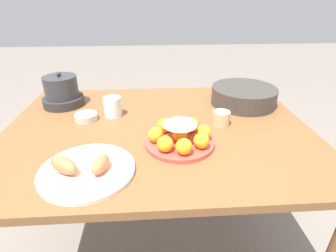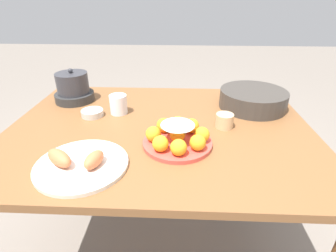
{
  "view_description": "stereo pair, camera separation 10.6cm",
  "coord_description": "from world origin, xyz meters",
  "px_view_note": "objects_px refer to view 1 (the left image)",
  "views": [
    {
      "loc": [
        -0.02,
        -1.02,
        1.29
      ],
      "look_at": [
        0.04,
        -0.08,
        0.8
      ],
      "focal_mm": 28.0,
      "sensor_mm": 36.0,
      "label": 1
    },
    {
      "loc": [
        0.08,
        -1.02,
        1.29
      ],
      "look_at": [
        0.04,
        -0.08,
        0.8
      ],
      "focal_mm": 28.0,
      "sensor_mm": 36.0,
      "label": 2
    }
  ],
  "objects_px": {
    "cake_plate": "(180,136)",
    "cup_far": "(113,107)",
    "sauce_bowl": "(86,117)",
    "serving_bowl": "(244,95)",
    "cup_near": "(221,118)",
    "dining_table": "(158,145)",
    "warming_pot": "(62,92)",
    "seafood_platter": "(85,169)"
  },
  "relations": [
    {
      "from": "cake_plate",
      "to": "cup_far",
      "type": "relative_size",
      "value": 2.93
    },
    {
      "from": "sauce_bowl",
      "to": "serving_bowl",
      "type": "bearing_deg",
      "value": 10.06
    },
    {
      "from": "cup_near",
      "to": "dining_table",
      "type": "bearing_deg",
      "value": -179.47
    },
    {
      "from": "warming_pot",
      "to": "cake_plate",
      "type": "bearing_deg",
      "value": -37.37
    },
    {
      "from": "dining_table",
      "to": "warming_pot",
      "type": "bearing_deg",
      "value": 150.28
    },
    {
      "from": "dining_table",
      "to": "seafood_platter",
      "type": "bearing_deg",
      "value": -128.14
    },
    {
      "from": "cake_plate",
      "to": "sauce_bowl",
      "type": "xyz_separation_m",
      "value": [
        -0.41,
        0.24,
        -0.02
      ]
    },
    {
      "from": "sauce_bowl",
      "to": "cake_plate",
      "type": "bearing_deg",
      "value": -30.57
    },
    {
      "from": "dining_table",
      "to": "cup_far",
      "type": "distance_m",
      "value": 0.28
    },
    {
      "from": "sauce_bowl",
      "to": "cup_near",
      "type": "bearing_deg",
      "value": -7.89
    },
    {
      "from": "sauce_bowl",
      "to": "cup_near",
      "type": "distance_m",
      "value": 0.61
    },
    {
      "from": "cake_plate",
      "to": "cup_far",
      "type": "bearing_deg",
      "value": 135.96
    },
    {
      "from": "cup_near",
      "to": "serving_bowl",
      "type": "bearing_deg",
      "value": 52.17
    },
    {
      "from": "serving_bowl",
      "to": "sauce_bowl",
      "type": "relative_size",
      "value": 3.22
    },
    {
      "from": "dining_table",
      "to": "seafood_platter",
      "type": "relative_size",
      "value": 4.23
    },
    {
      "from": "serving_bowl",
      "to": "dining_table",
      "type": "bearing_deg",
      "value": -153.58
    },
    {
      "from": "seafood_platter",
      "to": "warming_pot",
      "type": "xyz_separation_m",
      "value": [
        -0.23,
        0.58,
        0.05
      ]
    },
    {
      "from": "dining_table",
      "to": "cake_plate",
      "type": "relative_size",
      "value": 4.94
    },
    {
      "from": "cake_plate",
      "to": "cup_far",
      "type": "xyz_separation_m",
      "value": [
        -0.29,
        0.28,
        0.01
      ]
    },
    {
      "from": "serving_bowl",
      "to": "sauce_bowl",
      "type": "xyz_separation_m",
      "value": [
        -0.78,
        -0.14,
        -0.03
      ]
    },
    {
      "from": "seafood_platter",
      "to": "cup_near",
      "type": "relative_size",
      "value": 4.13
    },
    {
      "from": "dining_table",
      "to": "cup_far",
      "type": "height_order",
      "value": "cup_far"
    },
    {
      "from": "dining_table",
      "to": "cup_near",
      "type": "height_order",
      "value": "cup_near"
    },
    {
      "from": "seafood_platter",
      "to": "dining_table",
      "type": "bearing_deg",
      "value": 51.86
    },
    {
      "from": "seafood_platter",
      "to": "cup_far",
      "type": "relative_size",
      "value": 3.41
    },
    {
      "from": "dining_table",
      "to": "warming_pot",
      "type": "xyz_separation_m",
      "value": [
        -0.48,
        0.27,
        0.16
      ]
    },
    {
      "from": "cup_far",
      "to": "cup_near",
      "type": "bearing_deg",
      "value": -14.05
    },
    {
      "from": "serving_bowl",
      "to": "cup_far",
      "type": "distance_m",
      "value": 0.66
    },
    {
      "from": "serving_bowl",
      "to": "seafood_platter",
      "type": "xyz_separation_m",
      "value": [
        -0.7,
        -0.54,
        -0.03
      ]
    },
    {
      "from": "dining_table",
      "to": "cake_plate",
      "type": "xyz_separation_m",
      "value": [
        0.08,
        -0.15,
        0.13
      ]
    },
    {
      "from": "sauce_bowl",
      "to": "dining_table",
      "type": "bearing_deg",
      "value": -14.88
    },
    {
      "from": "serving_bowl",
      "to": "sauce_bowl",
      "type": "height_order",
      "value": "serving_bowl"
    },
    {
      "from": "dining_table",
      "to": "cup_far",
      "type": "xyz_separation_m",
      "value": [
        -0.21,
        0.12,
        0.14
      ]
    },
    {
      "from": "dining_table",
      "to": "sauce_bowl",
      "type": "distance_m",
      "value": 0.35
    },
    {
      "from": "warming_pot",
      "to": "serving_bowl",
      "type": "bearing_deg",
      "value": -2.92
    },
    {
      "from": "sauce_bowl",
      "to": "cup_near",
      "type": "relative_size",
      "value": 1.35
    },
    {
      "from": "cake_plate",
      "to": "cup_near",
      "type": "relative_size",
      "value": 3.54
    },
    {
      "from": "serving_bowl",
      "to": "cup_near",
      "type": "relative_size",
      "value": 4.35
    },
    {
      "from": "cake_plate",
      "to": "sauce_bowl",
      "type": "height_order",
      "value": "cake_plate"
    },
    {
      "from": "warming_pot",
      "to": "cup_far",
      "type": "bearing_deg",
      "value": -28.69
    },
    {
      "from": "serving_bowl",
      "to": "warming_pot",
      "type": "bearing_deg",
      "value": 177.08
    },
    {
      "from": "serving_bowl",
      "to": "warming_pot",
      "type": "xyz_separation_m",
      "value": [
        -0.93,
        0.05,
        0.02
      ]
    }
  ]
}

